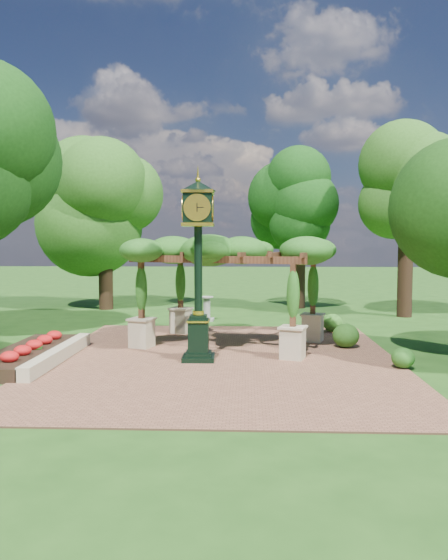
{
  "coord_description": "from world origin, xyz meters",
  "views": [
    {
      "loc": [
        0.75,
        -14.52,
        3.39
      ],
      "look_at": [
        0.0,
        2.5,
        2.2
      ],
      "focal_mm": 35.0,
      "sensor_mm": 36.0,
      "label": 1
    }
  ],
  "objects": [
    {
      "name": "ground",
      "position": [
        0.0,
        0.0,
        0.0
      ],
      "size": [
        120.0,
        120.0,
        0.0
      ],
      "primitive_type": "plane",
      "color": "#1E4714",
      "rests_on": "ground"
    },
    {
      "name": "shrub_front",
      "position": [
        4.88,
        -0.02,
        0.31
      ],
      "size": [
        0.78,
        0.78,
        0.55
      ],
      "primitive_type": "ellipsoid",
      "rotation": [
        0.0,
        0.0,
        -0.34
      ],
      "color": "#265C1A",
      "rests_on": "brick_plaza"
    },
    {
      "name": "sundial",
      "position": [
        -1.01,
        8.75,
        0.46
      ],
      "size": [
        0.61,
        0.61,
        1.05
      ],
      "rotation": [
        0.0,
        0.0,
        -0.05
      ],
      "color": "#989790",
      "rests_on": "ground"
    },
    {
      "name": "tree_north",
      "position": [
        3.35,
        13.55,
        5.33
      ],
      "size": [
        3.7,
        3.7,
        7.8
      ],
      "color": "#342214",
      "rests_on": "ground"
    },
    {
      "name": "border_wall",
      "position": [
        -4.6,
        0.5,
        0.2
      ],
      "size": [
        0.35,
        5.0,
        0.4
      ],
      "primitive_type": "cube",
      "color": "#C6B793",
      "rests_on": "ground"
    },
    {
      "name": "pedestal_clock",
      "position": [
        -0.65,
        0.73,
        3.08
      ],
      "size": [
        1.04,
        1.04,
        5.15
      ],
      "rotation": [
        0.0,
        0.0,
        0.02
      ],
      "color": "black",
      "rests_on": "brick_plaza"
    },
    {
      "name": "pergola",
      "position": [
        0.16,
        3.2,
        2.94
      ],
      "size": [
        6.5,
        5.1,
        3.58
      ],
      "rotation": [
        0.0,
        0.0,
        -0.31
      ],
      "color": "#C7B794",
      "rests_on": "brick_plaza"
    },
    {
      "name": "flower_bed",
      "position": [
        -5.5,
        0.5,
        0.18
      ],
      "size": [
        1.5,
        5.0,
        0.36
      ],
      "primitive_type": "cube",
      "color": "red",
      "rests_on": "ground"
    },
    {
      "name": "tree_west_far",
      "position": [
        -6.39,
        12.54,
        5.38
      ],
      "size": [
        4.94,
        4.94,
        7.83
      ],
      "color": "black",
      "rests_on": "ground"
    },
    {
      "name": "tree_east_far",
      "position": [
        7.85,
        10.4,
        6.36
      ],
      "size": [
        3.81,
        3.81,
        9.29
      ],
      "color": "black",
      "rests_on": "ground"
    },
    {
      "name": "shrub_back",
      "position": [
        3.92,
        5.86,
        0.37
      ],
      "size": [
        0.98,
        0.98,
        0.67
      ],
      "primitive_type": "ellipsoid",
      "rotation": [
        0.0,
        0.0,
        0.41
      ],
      "color": "#2D641D",
      "rests_on": "brick_plaza"
    },
    {
      "name": "shrub_mid",
      "position": [
        3.87,
        2.79,
        0.42
      ],
      "size": [
        0.9,
        0.9,
        0.76
      ],
      "primitive_type": "ellipsoid",
      "rotation": [
        0.0,
        0.0,
        -0.07
      ],
      "color": "#255317",
      "rests_on": "brick_plaza"
    },
    {
      "name": "brick_plaza",
      "position": [
        0.0,
        1.0,
        0.02
      ],
      "size": [
        10.0,
        12.0,
        0.04
      ],
      "primitive_type": "cube",
      "color": "brown",
      "rests_on": "ground"
    }
  ]
}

